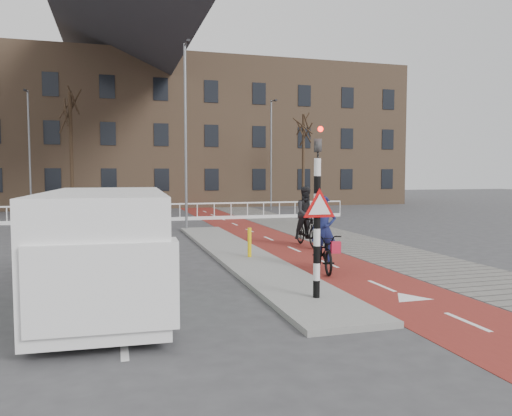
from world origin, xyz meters
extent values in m
plane|color=#38383A|center=(0.00, 0.00, 0.00)|extent=(120.00, 120.00, 0.00)
cube|color=maroon|center=(1.50, 10.00, 0.01)|extent=(2.50, 60.00, 0.01)
cube|color=slate|center=(4.30, 10.00, 0.01)|extent=(3.00, 60.00, 0.01)
cube|color=gray|center=(-0.70, 4.00, 0.06)|extent=(1.80, 16.00, 0.12)
cylinder|color=black|center=(-0.60, -2.00, 1.56)|extent=(0.14, 0.14, 2.88)
imported|color=black|center=(-0.60, -2.00, 3.40)|extent=(0.13, 0.16, 0.80)
cylinder|color=#FF0C05|center=(-0.60, -2.14, 3.58)|extent=(0.11, 0.02, 0.11)
cylinder|color=yellow|center=(-0.61, 3.25, 0.57)|extent=(0.12, 0.12, 0.90)
imported|color=black|center=(0.89, 1.03, 0.54)|extent=(1.08, 2.11, 1.06)
imported|color=#141A48|center=(0.89, 1.03, 1.17)|extent=(0.74, 0.56, 1.84)
cube|color=red|center=(0.99, 0.49, 0.75)|extent=(0.28, 0.21, 0.31)
imported|color=black|center=(2.20, 5.56, 0.63)|extent=(0.63, 2.09, 1.25)
imported|color=black|center=(2.20, 5.56, 1.23)|extent=(0.96, 0.76, 1.96)
cube|color=white|center=(-4.78, -1.32, 1.25)|extent=(2.41, 5.54, 2.18)
cube|color=#1B7F2A|center=(-5.88, -1.32, 1.15)|extent=(0.17, 3.49, 0.55)
cube|color=#1B7F2A|center=(-3.68, -1.32, 1.15)|extent=(0.17, 3.49, 0.55)
cube|color=black|center=(-4.78, -3.69, 1.65)|extent=(1.96, 0.13, 0.90)
cylinder|color=black|center=(-5.78, -3.13, 0.38)|extent=(0.30, 0.77, 0.76)
cylinder|color=black|center=(-3.93, -3.20, 0.38)|extent=(0.30, 0.77, 0.76)
cylinder|color=black|center=(-5.63, 0.57, 0.38)|extent=(0.30, 0.77, 0.76)
cylinder|color=black|center=(-3.78, 0.50, 0.38)|extent=(0.30, 0.77, 0.76)
cube|color=silver|center=(-5.00, 17.00, 0.95)|extent=(28.00, 0.08, 0.08)
cube|color=silver|center=(-5.00, 17.00, 0.10)|extent=(28.00, 0.10, 0.20)
cube|color=#7F6047|center=(-3.00, 32.00, 6.00)|extent=(46.00, 10.00, 12.00)
cylinder|color=black|center=(-7.27, 23.96, 4.05)|extent=(0.24, 0.24, 8.10)
cylinder|color=black|center=(8.99, 23.30, 3.52)|extent=(0.22, 0.22, 7.04)
cylinder|color=slate|center=(-1.35, 11.83, 4.32)|extent=(0.12, 0.12, 8.63)
cylinder|color=slate|center=(-9.76, 23.45, 3.98)|extent=(0.12, 0.12, 7.97)
cylinder|color=slate|center=(6.40, 23.07, 3.97)|extent=(0.12, 0.12, 7.93)
camera|label=1|loc=(-4.61, -11.46, 2.70)|focal=35.00mm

